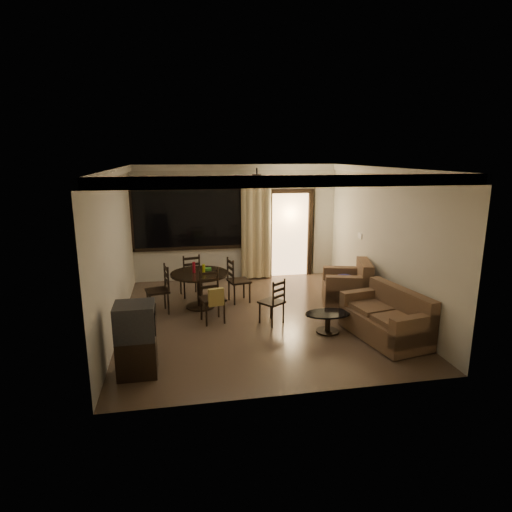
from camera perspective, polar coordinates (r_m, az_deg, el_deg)
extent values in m
plane|color=#7F6651|center=(8.26, 0.10, -8.12)|extent=(5.50, 5.50, 0.00)
plane|color=beige|center=(10.53, -2.62, 4.49)|extent=(5.00, 0.00, 5.00)
plane|color=beige|center=(5.27, 5.57, -4.75)|extent=(5.00, 0.00, 5.00)
plane|color=beige|center=(7.81, -18.24, 0.65)|extent=(0.00, 5.50, 5.50)
plane|color=beige|center=(8.66, 16.61, 1.98)|extent=(0.00, 5.50, 5.50)
plane|color=white|center=(7.69, 0.11, 11.67)|extent=(5.50, 5.50, 0.00)
cube|color=black|center=(10.39, -8.66, 5.20)|extent=(2.70, 0.04, 1.45)
cylinder|color=black|center=(10.22, -8.23, 9.62)|extent=(3.20, 0.03, 0.03)
cube|color=#FFC684|center=(10.81, 4.55, 2.81)|extent=(0.91, 0.03, 2.08)
cube|color=white|center=(9.60, 13.69, 2.63)|extent=(0.02, 0.18, 0.12)
cylinder|color=black|center=(7.69, 0.11, 11.22)|extent=(0.03, 0.03, 0.12)
cylinder|color=black|center=(7.70, 0.11, 10.56)|extent=(0.16, 0.16, 0.08)
cylinder|color=black|center=(8.64, -7.56, -2.36)|extent=(1.16, 1.16, 0.04)
cylinder|color=black|center=(8.74, -7.49, -4.55)|extent=(0.12, 0.12, 0.67)
cylinder|color=black|center=(8.85, -7.42, -6.65)|extent=(0.58, 0.58, 0.03)
cylinder|color=maroon|center=(8.62, -8.29, -1.51)|extent=(0.06, 0.06, 0.22)
cylinder|color=#B1AE12|center=(8.58, -7.00, -1.68)|extent=(0.06, 0.06, 0.18)
cube|color=#2B7723|center=(8.79, -6.44, -1.74)|extent=(0.14, 0.10, 0.05)
cube|color=black|center=(8.54, -13.02, -4.56)|extent=(0.50, 0.50, 0.04)
cube|color=black|center=(8.96, -2.26, -3.35)|extent=(0.50, 0.50, 0.04)
cube|color=black|center=(7.93, -5.84, -5.67)|extent=(0.50, 0.50, 0.04)
cube|color=#AC9D49|center=(7.69, -5.34, -5.49)|extent=(0.29, 0.14, 0.32)
cube|color=black|center=(9.45, -8.82, -2.61)|extent=(0.50, 0.50, 0.04)
cube|color=black|center=(6.39, -15.56, -12.69)|extent=(0.55, 0.50, 0.55)
cube|color=black|center=(6.18, -15.86, -8.33)|extent=(0.55, 0.50, 0.49)
cube|color=black|center=(6.16, -13.28, -8.24)|extent=(0.02, 0.39, 0.34)
cube|color=#422A1E|center=(7.60, 16.74, -8.99)|extent=(1.10, 1.67, 0.39)
cube|color=#422A1E|center=(7.68, 18.76, -6.37)|extent=(0.48, 1.55, 0.63)
cube|color=#422A1E|center=(7.05, 20.28, -9.38)|extent=(0.84, 0.32, 0.48)
cube|color=#422A1E|center=(8.04, 13.85, -6.08)|extent=(0.84, 0.32, 0.48)
cube|color=#422A1E|center=(7.49, 16.56, -7.49)|extent=(0.82, 1.44, 0.12)
cube|color=#422A1E|center=(8.99, 11.92, -5.01)|extent=(1.12, 1.12, 0.43)
cube|color=#422A1E|center=(8.94, 14.24, -2.88)|extent=(0.44, 0.93, 0.70)
cube|color=#422A1E|center=(8.59, 12.27, -4.41)|extent=(0.93, 0.42, 0.53)
cube|color=#422A1E|center=(9.27, 11.72, -3.06)|extent=(0.93, 0.42, 0.53)
cube|color=#422A1E|center=(8.91, 11.65, -3.51)|extent=(0.80, 0.84, 0.13)
ellipsoid|color=navy|center=(8.88, 11.68, -2.80)|extent=(0.38, 0.32, 0.11)
ellipsoid|color=black|center=(7.58, 9.59, -7.57)|extent=(0.81, 0.49, 0.03)
cylinder|color=black|center=(7.65, 9.54, -8.77)|extent=(0.09, 0.09, 0.33)
cylinder|color=black|center=(7.71, 9.50, -9.86)|extent=(0.40, 0.40, 0.03)
cube|color=black|center=(7.85, 2.10, -6.16)|extent=(0.53, 0.53, 0.04)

